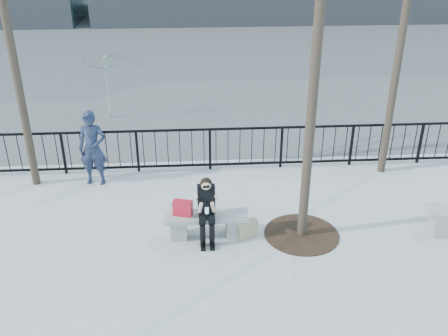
{
  "coord_description": "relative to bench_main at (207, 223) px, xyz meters",
  "views": [
    {
      "loc": [
        -0.23,
        -8.37,
        5.64
      ],
      "look_at": [
        0.4,
        0.8,
        1.1
      ],
      "focal_mm": 40.0,
      "sensor_mm": 36.0,
      "label": 1
    }
  ],
  "objects": [
    {
      "name": "tree_grate",
      "position": [
        1.9,
        -0.1,
        -0.29
      ],
      "size": [
        1.5,
        1.5,
        0.02
      ],
      "primitive_type": "cylinder",
      "color": "black",
      "rests_on": "ground"
    },
    {
      "name": "seated_woman",
      "position": [
        0.0,
        -0.16,
        0.37
      ],
      "size": [
        0.5,
        0.64,
        1.34
      ],
      "color": "black",
      "rests_on": "ground"
    },
    {
      "name": "vendor_umbrella",
      "position": [
        -2.8,
        6.86,
        0.74
      ],
      "size": [
        2.87,
        2.9,
        2.08
      ],
      "primitive_type": "imported",
      "rotation": [
        0.0,
        0.0,
        0.31
      ],
      "color": "#D0DA30",
      "rests_on": "ground"
    },
    {
      "name": "handbag",
      "position": [
        -0.46,
        0.02,
        0.34
      ],
      "size": [
        0.41,
        0.27,
        0.31
      ],
      "primitive_type": "cube",
      "rotation": [
        0.0,
        0.0,
        -0.29
      ],
      "color": "#B31625",
      "rests_on": "bench_main"
    },
    {
      "name": "street_surface",
      "position": [
        0.0,
        15.0,
        -0.3
      ],
      "size": [
        60.0,
        23.0,
        0.01
      ],
      "primitive_type": "cube",
      "color": "#474747",
      "rests_on": "ground"
    },
    {
      "name": "standing_man",
      "position": [
        -2.56,
        2.44,
        0.6
      ],
      "size": [
        0.7,
        0.5,
        1.81
      ],
      "primitive_type": "imported",
      "rotation": [
        0.0,
        0.0,
        -0.1
      ],
      "color": "black",
      "rests_on": "ground"
    },
    {
      "name": "shopping_bag",
      "position": [
        0.8,
        -0.12,
        -0.11
      ],
      "size": [
        0.43,
        0.27,
        0.38
      ],
      "primitive_type": "cube",
      "rotation": [
        0.0,
        0.0,
        0.32
      ],
      "color": "tan",
      "rests_on": "ground"
    },
    {
      "name": "railing",
      "position": [
        0.0,
        3.0,
        0.25
      ],
      "size": [
        14.0,
        0.06,
        1.1
      ],
      "color": "black",
      "rests_on": "ground"
    },
    {
      "name": "bench_main",
      "position": [
        0.0,
        0.0,
        0.0
      ],
      "size": [
        1.65,
        0.46,
        0.49
      ],
      "color": "slate",
      "rests_on": "ground"
    },
    {
      "name": "ground",
      "position": [
        0.0,
        0.0,
        -0.3
      ],
      "size": [
        120.0,
        120.0,
        0.0
      ],
      "primitive_type": "plane",
      "color": "#9F9F9A",
      "rests_on": "ground"
    }
  ]
}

